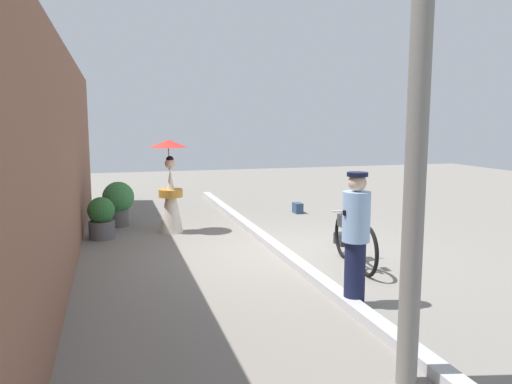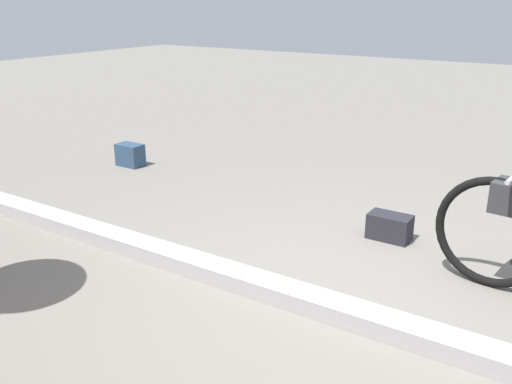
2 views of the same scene
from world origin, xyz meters
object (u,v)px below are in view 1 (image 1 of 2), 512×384
(bicycle_near_officer, at_px, (353,239))
(backpack_on_pavement, at_px, (342,239))
(person_with_parasol, at_px, (170,187))
(utility_pole, at_px, (418,107))
(potted_plant_by_door, at_px, (102,217))
(person_officer, at_px, (356,236))
(backpack_spare, at_px, (298,208))
(potted_plant_small, at_px, (119,201))

(bicycle_near_officer, relative_size, backpack_on_pavement, 5.28)
(person_with_parasol, height_order, utility_pole, utility_pole)
(potted_plant_by_door, distance_m, backpack_on_pavement, 4.66)
(person_with_parasol, bearing_deg, person_officer, -160.61)
(person_officer, xyz_separation_m, utility_pole, (-1.81, 0.42, 1.51))
(backpack_spare, bearing_deg, potted_plant_by_door, 107.80)
(potted_plant_by_door, xyz_separation_m, backpack_spare, (1.50, -4.66, -0.29))
(bicycle_near_officer, bearing_deg, person_officer, 153.42)
(potted_plant_by_door, relative_size, utility_pole, 0.17)
(backpack_spare, distance_m, utility_pole, 8.51)
(person_officer, distance_m, backpack_spare, 6.38)
(bicycle_near_officer, distance_m, backpack_on_pavement, 1.39)
(bicycle_near_officer, relative_size, potted_plant_small, 1.82)
(person_officer, distance_m, potted_plant_by_door, 5.58)
(backpack_spare, bearing_deg, utility_pole, 165.76)
(person_with_parasol, relative_size, backpack_on_pavement, 5.65)
(backpack_spare, bearing_deg, potted_plant_small, 94.82)
(backpack_on_pavement, bearing_deg, backpack_spare, -6.33)
(person_with_parasol, height_order, backpack_on_pavement, person_with_parasol)
(potted_plant_small, xyz_separation_m, backpack_on_pavement, (-2.90, -3.95, -0.45))
(utility_pole, bearing_deg, potted_plant_by_door, 22.29)
(bicycle_near_officer, distance_m, utility_pole, 4.12)
(person_officer, bearing_deg, potted_plant_by_door, 33.48)
(potted_plant_small, relative_size, backpack_spare, 3.19)
(backpack_on_pavement, bearing_deg, potted_plant_by_door, 67.69)
(potted_plant_small, relative_size, utility_pole, 0.20)
(bicycle_near_officer, height_order, potted_plant_by_door, bicycle_near_officer)
(person_with_parasol, bearing_deg, utility_pole, -169.10)
(bicycle_near_officer, relative_size, backpack_spare, 5.82)
(bicycle_near_officer, distance_m, potted_plant_small, 5.46)
(person_officer, bearing_deg, backpack_spare, -14.58)
(backpack_on_pavement, bearing_deg, person_with_parasol, 56.23)
(potted_plant_by_door, bearing_deg, bicycle_near_officer, -128.18)
(bicycle_near_officer, bearing_deg, backpack_on_pavement, -18.81)
(potted_plant_by_door, bearing_deg, utility_pole, -157.71)
(person_officer, xyz_separation_m, backpack_spare, (6.13, -1.60, -0.76))
(person_with_parasol, distance_m, backpack_spare, 3.63)
(potted_plant_by_door, bearing_deg, person_officer, -146.52)
(potted_plant_by_door, relative_size, backpack_spare, 2.68)
(person_with_parasol, xyz_separation_m, backpack_on_pavement, (-1.96, -2.94, -0.83))
(potted_plant_small, distance_m, utility_pole, 8.13)
(potted_plant_by_door, bearing_deg, person_with_parasol, -81.70)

